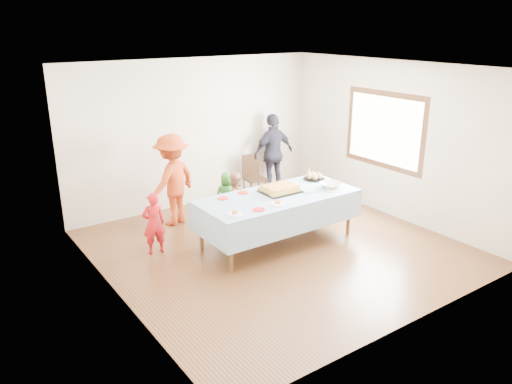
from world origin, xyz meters
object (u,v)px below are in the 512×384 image
Objects in this scene: birthday_cake at (280,189)px; adult_left at (172,180)px; party_table at (278,199)px; dining_chair at (253,174)px.

adult_left is at bearing 125.39° from birthday_cake.
dining_chair is (0.90, 1.97, -0.25)m from party_table.
birthday_cake is 0.38× the size of adult_left.
adult_left is (-1.09, 1.54, -0.05)m from birthday_cake.
birthday_cake is 2.06m from dining_chair.
party_table is at bearing -140.61° from birthday_cake.
party_table is 2.92× the size of dining_chair.
dining_chair is (0.78, 1.87, -0.35)m from birthday_cake.
dining_chair is at bearing 65.45° from party_table.
birthday_cake is 0.68× the size of dining_chair.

